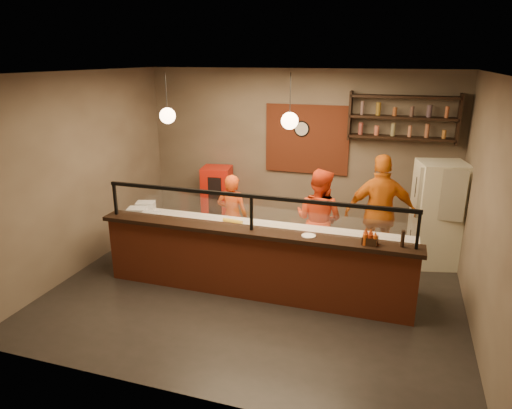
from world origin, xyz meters
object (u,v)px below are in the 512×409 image
(cook_left, at_px, (232,216))
(fridge, at_px, (437,215))
(wall_clock, at_px, (302,129))
(red_cooler, at_px, (217,198))
(cook_mid, at_px, (319,220))
(condiment_caddy, at_px, (370,240))
(pepper_mill, at_px, (403,239))
(pizza_dough, at_px, (284,229))
(cook_right, at_px, (380,213))

(cook_left, relative_size, fridge, 0.84)
(wall_clock, bearing_deg, red_cooler, -169.30)
(cook_left, relative_size, cook_mid, 0.87)
(condiment_caddy, height_order, pepper_mill, pepper_mill)
(cook_left, height_order, fridge, fridge)
(fridge, distance_m, pepper_mill, 2.10)
(wall_clock, bearing_deg, pizza_dough, -83.72)
(fridge, height_order, condiment_caddy, fridge)
(pepper_mill, bearing_deg, red_cooler, 145.85)
(cook_right, height_order, pepper_mill, cook_right)
(pizza_dough, bearing_deg, red_cooler, 134.80)
(cook_mid, height_order, fridge, fridge)
(cook_mid, xyz_separation_m, condiment_caddy, (0.90, -1.29, 0.26))
(red_cooler, relative_size, pizza_dough, 2.41)
(cook_right, distance_m, pepper_mill, 1.59)
(wall_clock, xyz_separation_m, fridge, (2.50, -0.74, -1.21))
(cook_right, height_order, red_cooler, cook_right)
(wall_clock, height_order, cook_mid, wall_clock)
(cook_right, distance_m, pizza_dough, 1.69)
(cook_left, xyz_separation_m, pizza_dough, (1.13, -0.75, 0.16))
(pizza_dough, distance_m, condiment_caddy, 1.44)
(cook_left, height_order, pepper_mill, cook_left)
(cook_mid, height_order, cook_right, cook_right)
(cook_mid, bearing_deg, condiment_caddy, 143.85)
(cook_mid, distance_m, red_cooler, 2.58)
(cook_left, relative_size, cook_right, 0.77)
(pizza_dough, bearing_deg, fridge, 33.10)
(wall_clock, relative_size, fridge, 0.17)
(red_cooler, bearing_deg, cook_mid, -36.08)
(cook_mid, relative_size, red_cooler, 1.31)
(cook_left, distance_m, cook_right, 2.51)
(pepper_mill, bearing_deg, wall_clock, 125.35)
(fridge, bearing_deg, condiment_caddy, -128.29)
(wall_clock, relative_size, cook_right, 0.15)
(condiment_caddy, bearing_deg, fridge, 64.92)
(pizza_dough, distance_m, pepper_mill, 1.80)
(wall_clock, relative_size, condiment_caddy, 1.55)
(cook_left, xyz_separation_m, fridge, (3.39, 0.72, 0.14))
(pizza_dough, bearing_deg, cook_right, 36.66)
(condiment_caddy, distance_m, pepper_mill, 0.41)
(cook_right, relative_size, pizza_dough, 3.58)
(pepper_mill, bearing_deg, cook_right, 102.71)
(wall_clock, height_order, condiment_caddy, wall_clock)
(cook_right, relative_size, condiment_caddy, 10.06)
(pizza_dough, height_order, condiment_caddy, condiment_caddy)
(cook_mid, relative_size, fridge, 0.96)
(pizza_dough, xyz_separation_m, pepper_mill, (1.70, -0.53, 0.26))
(cook_right, xyz_separation_m, fridge, (0.90, 0.46, -0.08))
(pepper_mill, bearing_deg, pizza_dough, 162.56)
(cook_right, bearing_deg, wall_clock, -49.30)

